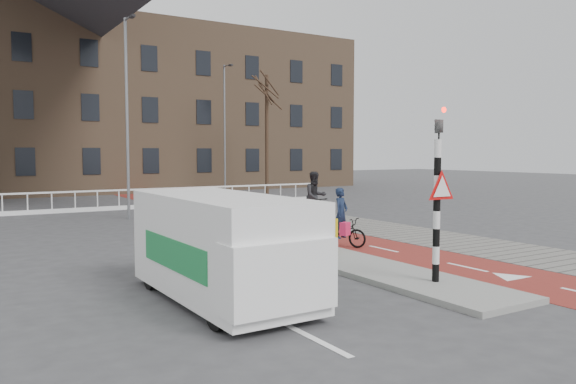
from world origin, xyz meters
TOP-DOWN VIEW (x-y plane):
  - ground at (0.00, 0.00)m, footprint 120.00×120.00m
  - bike_lane at (1.50, 10.00)m, footprint 2.50×60.00m
  - sidewalk at (4.30, 10.00)m, footprint 3.00×60.00m
  - curb_island at (-0.70, 4.00)m, footprint 1.80×16.00m
  - traffic_signal at (-0.60, -2.02)m, footprint 0.80×0.80m
  - bollard at (-0.31, 1.83)m, footprint 0.12×0.12m
  - cyclist_near at (0.74, 2.99)m, footprint 1.19×1.69m
  - cyclist_far at (2.45, 6.84)m, footprint 0.93×1.95m
  - van at (-4.76, -0.68)m, footprint 1.90×4.57m
  - railing at (-5.00, 17.00)m, footprint 28.00×0.10m
  - townhouse_row at (-3.00, 32.00)m, footprint 46.00×10.00m
  - tree_right at (9.15, 22.38)m, footprint 0.24×0.24m
  - streetlight_near at (-2.62, 13.10)m, footprint 0.12×0.12m
  - streetlight_right at (6.87, 24.06)m, footprint 0.12×0.12m

SIDE VIEW (x-z plane):
  - ground at x=0.00m, z-range 0.00..0.00m
  - bike_lane at x=1.50m, z-range 0.00..0.01m
  - sidewalk at x=4.30m, z-range 0.00..0.01m
  - curb_island at x=-0.70m, z-range 0.00..0.12m
  - railing at x=-5.00m, z-range -0.19..0.80m
  - bollard at x=-0.31m, z-range 0.12..1.00m
  - cyclist_near at x=0.74m, z-range -0.27..1.43m
  - cyclist_far at x=2.45m, z-range -0.17..1.88m
  - van at x=-4.76m, z-range 0.05..2.01m
  - traffic_signal at x=-0.60m, z-range 0.15..3.83m
  - tree_right at x=9.15m, z-range 0.00..7.84m
  - streetlight_near at x=-2.62m, z-range 0.00..8.19m
  - streetlight_right at x=6.87m, z-range 0.00..8.51m
  - townhouse_row at x=-3.00m, z-range -0.14..15.76m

